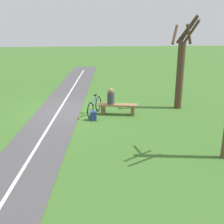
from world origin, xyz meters
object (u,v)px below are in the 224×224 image
backpack (93,116)px  tree_far_left (181,67)px  bicycle (94,106)px  bench (118,107)px  person_seated (111,97)px

backpack → tree_far_left: size_ratio=0.09×
bicycle → backpack: bicycle is taller
bench → bicycle: bicycle is taller
bicycle → backpack: 0.81m
bicycle → tree_far_left: tree_far_left is taller
person_seated → tree_far_left: size_ratio=0.17×
tree_far_left → bench: bearing=14.8°
bench → tree_far_left: 3.55m
bicycle → tree_far_left: bearing=120.9°
bench → bicycle: (1.04, -0.13, 0.04)m
bicycle → person_seated: bearing=105.9°
bench → person_seated: (0.31, -0.06, 0.47)m
person_seated → backpack: 1.24m
bicycle → tree_far_left: (-4.09, -0.68, 1.59)m
bicycle → tree_far_left: 4.44m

